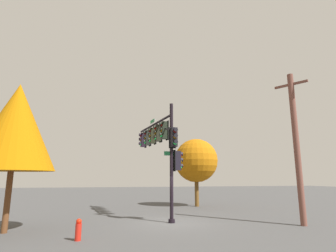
# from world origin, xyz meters

# --- Properties ---
(ground_plane) EXTENTS (120.00, 120.00, 0.00)m
(ground_plane) POSITION_xyz_m (0.00, 0.00, 0.00)
(ground_plane) COLOR #454444
(signal_pole_assembly) EXTENTS (6.92, 1.96, 6.77)m
(signal_pole_assembly) POSITION_xyz_m (2.03, 0.31, 4.77)
(signal_pole_assembly) COLOR black
(signal_pole_assembly) RESTS_ON ground_plane
(utility_pole) EXTENTS (1.56, 1.10, 8.24)m
(utility_pole) POSITION_xyz_m (-2.40, -6.43, 4.23)
(utility_pole) COLOR brown
(utility_pole) RESTS_ON ground_plane
(fire_hydrant) EXTENTS (0.33, 0.24, 0.83)m
(fire_hydrant) POSITION_xyz_m (-3.30, 4.58, 0.41)
(fire_hydrant) COLOR red
(fire_hydrant) RESTS_ON ground_plane
(tree_near) EXTENTS (3.84, 3.84, 5.88)m
(tree_near) POSITION_xyz_m (7.84, -4.14, 3.95)
(tree_near) COLOR brown
(tree_near) RESTS_ON ground_plane
(tree_mid) EXTENTS (3.83, 3.83, 7.00)m
(tree_mid) POSITION_xyz_m (-1.04, 7.95, 4.86)
(tree_mid) COLOR brown
(tree_mid) RESTS_ON ground_plane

